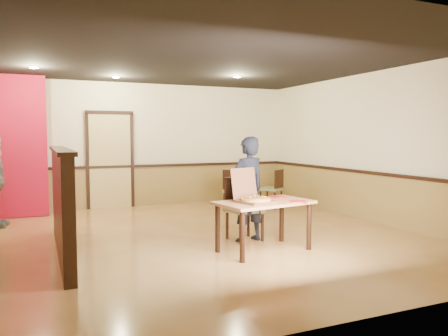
# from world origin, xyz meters

# --- Properties ---
(floor) EXTENTS (7.00, 7.00, 0.00)m
(floor) POSITION_xyz_m (0.00, 0.00, 0.00)
(floor) COLOR tan
(floor) RESTS_ON ground
(ceiling) EXTENTS (7.00, 7.00, 0.00)m
(ceiling) POSITION_xyz_m (0.00, 0.00, 2.80)
(ceiling) COLOR black
(ceiling) RESTS_ON wall_back
(wall_back) EXTENTS (7.00, 0.00, 7.00)m
(wall_back) POSITION_xyz_m (0.00, 3.50, 1.40)
(wall_back) COLOR #F1E8BC
(wall_back) RESTS_ON floor
(wall_right) EXTENTS (0.00, 7.00, 7.00)m
(wall_right) POSITION_xyz_m (3.50, 0.00, 1.40)
(wall_right) COLOR #F1E8BC
(wall_right) RESTS_ON floor
(wainscot_back) EXTENTS (7.00, 0.04, 0.90)m
(wainscot_back) POSITION_xyz_m (0.00, 3.47, 0.45)
(wainscot_back) COLOR olive
(wainscot_back) RESTS_ON floor
(chair_rail_back) EXTENTS (7.00, 0.06, 0.06)m
(chair_rail_back) POSITION_xyz_m (0.00, 3.45, 0.92)
(chair_rail_back) COLOR black
(chair_rail_back) RESTS_ON wall_back
(wainscot_right) EXTENTS (0.04, 7.00, 0.90)m
(wainscot_right) POSITION_xyz_m (3.47, 0.00, 0.45)
(wainscot_right) COLOR olive
(wainscot_right) RESTS_ON floor
(chair_rail_right) EXTENTS (0.06, 7.00, 0.06)m
(chair_rail_right) POSITION_xyz_m (3.45, 0.00, 0.92)
(chair_rail_right) COLOR black
(chair_rail_right) RESTS_ON wall_right
(back_door) EXTENTS (0.90, 0.06, 2.10)m
(back_door) POSITION_xyz_m (-0.80, 3.46, 1.05)
(back_door) COLOR #D5BB6D
(back_door) RESTS_ON wall_back
(booth_partition) EXTENTS (0.20, 3.10, 1.44)m
(booth_partition) POSITION_xyz_m (-2.00, -0.20, 0.74)
(booth_partition) COLOR black
(booth_partition) RESTS_ON floor
(red_accent_panel) EXTENTS (1.60, 0.20, 2.78)m
(red_accent_panel) POSITION_xyz_m (-2.90, 3.00, 1.40)
(red_accent_panel) COLOR #B30C2A
(red_accent_panel) RESTS_ON floor
(spot_a) EXTENTS (0.14, 0.14, 0.02)m
(spot_a) POSITION_xyz_m (-2.30, 1.80, 2.78)
(spot_a) COLOR #FFDAB2
(spot_a) RESTS_ON ceiling
(spot_b) EXTENTS (0.14, 0.14, 0.02)m
(spot_b) POSITION_xyz_m (-0.80, 2.50, 2.78)
(spot_b) COLOR #FFDAB2
(spot_b) RESTS_ON ceiling
(spot_c) EXTENTS (0.14, 0.14, 0.02)m
(spot_c) POSITION_xyz_m (1.40, 1.50, 2.78)
(spot_c) COLOR #FFDAB2
(spot_c) RESTS_ON ceiling
(main_table) EXTENTS (1.42, 0.96, 0.70)m
(main_table) POSITION_xyz_m (0.60, -1.14, 0.60)
(main_table) COLOR #B0794A
(main_table) RESTS_ON floor
(diner_chair) EXTENTS (0.53, 0.53, 0.97)m
(diner_chair) POSITION_xyz_m (0.62, -0.38, 0.53)
(diner_chair) COLOR olive
(diner_chair) RESTS_ON floor
(side_chair_left) EXTENTS (0.62, 0.62, 0.90)m
(side_chair_left) POSITION_xyz_m (1.56, 1.99, 0.49)
(side_chair_left) COLOR olive
(side_chair_left) RESTS_ON floor
(side_chair_right) EXTENTS (0.59, 0.59, 0.86)m
(side_chair_right) POSITION_xyz_m (2.53, 1.99, 0.47)
(side_chair_right) COLOR olive
(side_chair_right) RESTS_ON floor
(side_table) EXTENTS (0.72, 0.72, 0.71)m
(side_table) POSITION_xyz_m (2.05, 2.60, 0.54)
(side_table) COLOR #B0794A
(side_table) RESTS_ON floor
(diner) EXTENTS (0.65, 0.50, 1.60)m
(diner) POSITION_xyz_m (0.65, -0.53, 0.80)
(diner) COLOR black
(diner) RESTS_ON floor
(pizza_box) EXTENTS (0.54, 0.60, 0.46)m
(pizza_box) POSITION_xyz_m (0.42, -1.17, 0.76)
(pizza_box) COLOR brown
(pizza_box) RESTS_ON main_table
(pizza) EXTENTS (0.52, 0.52, 0.03)m
(pizza) POSITION_xyz_m (0.43, -1.22, 0.75)
(pizza) COLOR gold
(pizza) RESTS_ON pizza_box
(napkin_near) EXTENTS (0.28, 0.28, 0.01)m
(napkin_near) POSITION_xyz_m (1.02, -1.35, 0.71)
(napkin_near) COLOR red
(napkin_near) RESTS_ON main_table
(napkin_far) EXTENTS (0.24, 0.24, 0.01)m
(napkin_far) POSITION_xyz_m (0.97, -0.85, 0.71)
(napkin_far) COLOR red
(napkin_far) RESTS_ON main_table
(condiment) EXTENTS (0.05, 0.05, 0.13)m
(condiment) POSITION_xyz_m (2.19, 2.74, 0.78)
(condiment) COLOR brown
(condiment) RESTS_ON side_table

